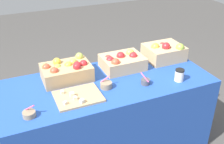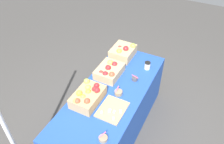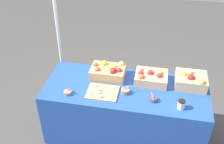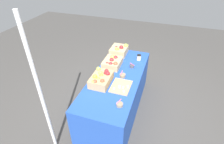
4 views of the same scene
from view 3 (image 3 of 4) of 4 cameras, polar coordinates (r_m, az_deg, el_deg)
name	(u,v)px [view 3 (image 3 of 4)]	position (r m, az deg, el deg)	size (l,w,h in m)	color
ground_plane	(124,132)	(3.68, 2.54, -12.32)	(10.00, 10.00, 0.00)	#474442
table	(125,111)	(3.42, 2.70, -8.15)	(1.90, 0.76, 0.74)	#234CAD
apple_crate_left	(191,80)	(3.28, 16.07, -1.66)	(0.35, 0.30, 0.19)	tan
apple_crate_middle	(151,77)	(3.25, 8.08, -1.10)	(0.37, 0.29, 0.16)	tan
apple_crate_right	(108,71)	(3.30, -0.87, 0.11)	(0.41, 0.28, 0.18)	tan
cutting_board_front	(102,92)	(3.09, -2.03, -4.23)	(0.35, 0.28, 0.05)	tan
sample_bowl_near	(68,92)	(3.11, -9.19, -4.23)	(0.09, 0.09, 0.09)	gray
sample_bowl_mid	(125,91)	(3.09, 2.79, -4.01)	(0.10, 0.10, 0.10)	gray
sample_bowl_far	(153,99)	(3.01, 8.62, -5.63)	(0.08, 0.09, 0.11)	#4C4C51
coffee_cup	(181,105)	(2.97, 14.23, -6.58)	(0.08, 0.08, 0.11)	silver
tent_pole	(58,35)	(3.77, -11.08, 7.54)	(0.04, 0.04, 2.00)	white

